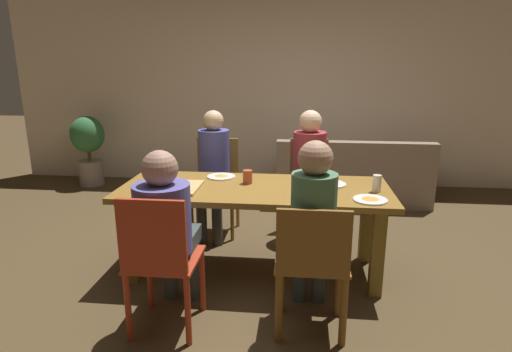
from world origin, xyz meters
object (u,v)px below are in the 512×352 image
at_px(chair_1, 308,183).
at_px(person_1, 309,165).
at_px(couch, 351,178).
at_px(potted_plant, 88,145).
at_px(chair_2, 312,266).
at_px(plate_2, 370,199).
at_px(person_0, 213,164).
at_px(person_2, 313,220).
at_px(chair_3, 160,258).
at_px(pizza_box_0, 175,187).
at_px(plate_0, 330,184).
at_px(dining_table, 255,200).
at_px(drinking_glass_1, 377,183).
at_px(drinking_glass_0, 248,177).
at_px(plate_1, 221,176).
at_px(chair_0, 217,179).
at_px(person_3, 166,222).

distance_m(chair_1, person_1, 0.27).
xyz_separation_m(couch, potted_plant, (-3.63, 0.30, 0.30)).
xyz_separation_m(chair_2, plate_2, (0.42, 0.56, 0.26)).
xyz_separation_m(person_0, person_2, (0.94, -1.41, -0.00)).
distance_m(chair_3, plate_2, 1.52).
xyz_separation_m(pizza_box_0, plate_0, (1.23, 0.25, -0.01)).
bearing_deg(dining_table, chair_1, 63.93).
height_order(chair_3, potted_plant, potted_plant).
bearing_deg(potted_plant, pizza_box_0, -50.92).
relative_size(drinking_glass_1, couch, 0.07).
xyz_separation_m(chair_2, person_2, (0.00, 0.14, 0.25)).
xyz_separation_m(chair_2, drinking_glass_0, (-0.52, 0.92, 0.31)).
relative_size(chair_1, potted_plant, 0.96).
bearing_deg(plate_0, plate_1, 171.86).
bearing_deg(plate_1, person_1, 32.89).
bearing_deg(chair_0, drinking_glass_0, -62.02).
xyz_separation_m(chair_0, potted_plant, (-2.13, 1.46, 0.04)).
bearing_deg(drinking_glass_0, potted_plant, 138.58).
distance_m(chair_0, chair_1, 0.94).
xyz_separation_m(plate_1, potted_plant, (-2.30, 2.08, -0.16)).
relative_size(chair_1, plate_1, 3.90).
distance_m(person_1, chair_2, 1.60).
xyz_separation_m(person_1, drinking_glass_0, (-0.52, -0.66, 0.05)).
relative_size(person_2, plate_1, 5.13).
bearing_deg(couch, drinking_glass_1, -91.76).
relative_size(person_2, pizza_box_0, 3.24).
bearing_deg(person_2, couch, 78.28).
bearing_deg(couch, person_2, -101.72).
relative_size(person_1, pizza_box_0, 3.27).
bearing_deg(chair_0, person_0, -90.00).
distance_m(dining_table, person_1, 0.89).
bearing_deg(pizza_box_0, couch, 52.95).
height_order(person_1, chair_3, person_1).
bearing_deg(chair_1, person_2, -90.00).
height_order(dining_table, chair_0, chair_0).
relative_size(chair_0, drinking_glass_1, 7.18).
distance_m(plate_0, plate_2, 0.47).
bearing_deg(person_1, potted_plant, 152.66).
bearing_deg(drinking_glass_0, person_1, 52.19).
bearing_deg(drinking_glass_0, plate_1, 146.50).
relative_size(drinking_glass_0, couch, 0.06).
bearing_deg(potted_plant, person_2, -44.58).
bearing_deg(pizza_box_0, person_3, -78.40).
height_order(chair_1, plate_0, chair_1).
bearing_deg(plate_2, drinking_glass_1, 70.50).
relative_size(chair_2, chair_3, 0.94).
bearing_deg(plate_2, person_1, 112.48).
relative_size(plate_2, couch, 0.13).
height_order(person_2, drinking_glass_0, person_2).
distance_m(pizza_box_0, plate_0, 1.25).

